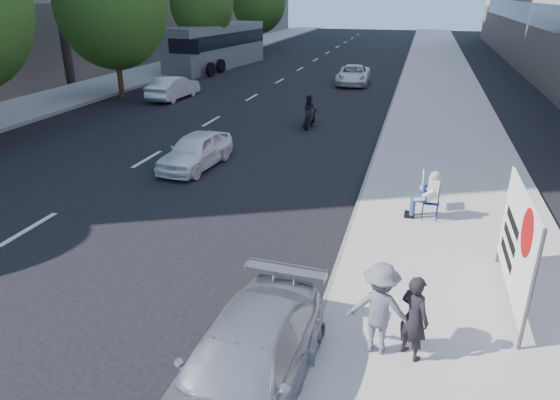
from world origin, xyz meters
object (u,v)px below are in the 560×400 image
(parked_sedan, at_px, (244,367))
(motorcycle, at_px, (310,113))
(protest_banner, at_px, (517,241))
(white_sedan_mid, at_px, (173,87))
(white_sedan_far, at_px, (353,75))
(pedestrian_woman, at_px, (414,317))
(white_sedan_near, at_px, (196,151))
(jogger, at_px, (380,308))
(seated_protester, at_px, (427,192))
(bus, at_px, (217,47))

(parked_sedan, height_order, motorcycle, motorcycle)
(protest_banner, relative_size, white_sedan_mid, 0.78)
(white_sedan_mid, height_order, white_sedan_far, white_sedan_mid)
(pedestrian_woman, xyz_separation_m, white_sedan_far, (-4.56, 26.55, -0.28))
(white_sedan_near, bearing_deg, jogger, -44.42)
(protest_banner, relative_size, motorcycle, 1.49)
(white_sedan_mid, bearing_deg, parked_sedan, 122.51)
(white_sedan_mid, bearing_deg, jogger, 128.18)
(jogger, distance_m, protest_banner, 3.13)
(pedestrian_woman, xyz_separation_m, motorcycle, (-4.89, 14.76, -0.25))
(seated_protester, distance_m, jogger, 5.66)
(parked_sedan, bearing_deg, jogger, 42.85)
(pedestrian_woman, bearing_deg, protest_banner, -88.63)
(pedestrian_woman, relative_size, protest_banner, 0.48)
(protest_banner, height_order, white_sedan_far, protest_banner)
(white_sedan_near, distance_m, white_sedan_mid, 12.41)
(protest_banner, xyz_separation_m, white_sedan_near, (-9.17, 6.06, -0.80))
(jogger, bearing_deg, pedestrian_woman, -178.07)
(seated_protester, height_order, parked_sedan, seated_protester)
(parked_sedan, distance_m, white_sedan_near, 10.95)
(seated_protester, relative_size, protest_banner, 0.43)
(white_sedan_mid, xyz_separation_m, white_sedan_far, (9.14, 7.63, -0.04))
(jogger, distance_m, pedestrian_woman, 0.54)
(seated_protester, xyz_separation_m, bus, (-16.25, 25.85, 0.76))
(jogger, bearing_deg, bus, -61.26)
(jogger, height_order, white_sedan_mid, jogger)
(parked_sedan, relative_size, white_sedan_mid, 1.08)
(white_sedan_near, bearing_deg, protest_banner, -28.09)
(jogger, xyz_separation_m, bus, (-15.53, 31.47, 0.69))
(protest_banner, distance_m, white_sedan_near, 11.02)
(jogger, xyz_separation_m, parked_sedan, (-1.78, -1.48, -0.33))
(parked_sedan, xyz_separation_m, white_sedan_mid, (-11.37, 20.40, 0.03))
(pedestrian_woman, relative_size, white_sedan_mid, 0.38)
(jogger, relative_size, motorcycle, 0.78)
(seated_protester, distance_m, protest_banner, 3.85)
(jogger, relative_size, white_sedan_far, 0.36)
(white_sedan_near, relative_size, bus, 0.28)
(pedestrian_woman, relative_size, motorcycle, 0.72)
(white_sedan_mid, bearing_deg, seated_protester, 139.58)
(parked_sedan, bearing_deg, motorcycle, 102.03)
(jogger, xyz_separation_m, pedestrian_woman, (0.54, -0.01, -0.06))
(motorcycle, bearing_deg, jogger, -78.91)
(protest_banner, bearing_deg, motorcycle, 117.60)
(motorcycle, relative_size, bus, 0.17)
(pedestrian_woman, xyz_separation_m, protest_banner, (1.71, 2.13, 0.52))
(bus, bearing_deg, seated_protester, -50.82)
(protest_banner, height_order, white_sedan_mid, protest_banner)
(white_sedan_mid, relative_size, bus, 0.32)
(seated_protester, xyz_separation_m, motorcycle, (-5.08, 9.14, -0.24))
(white_sedan_far, bearing_deg, parked_sedan, -88.23)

